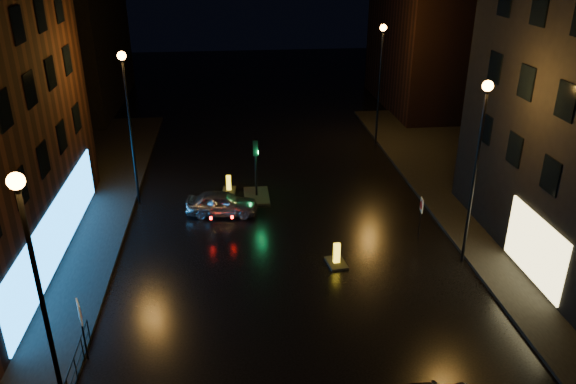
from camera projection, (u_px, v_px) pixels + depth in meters
name	position (u px, v px, depth m)	size (l,w,h in m)	color
ground	(314.00, 363.00, 19.61)	(120.00, 120.00, 0.00)	black
pavement_right	(565.00, 232.00, 28.19)	(12.00, 44.00, 0.15)	black
building_far_left	(63.00, 24.00, 46.82)	(8.00, 16.00, 14.00)	black
building_far_right	(434.00, 35.00, 47.56)	(8.00, 14.00, 12.00)	black
street_lamp_lnear	(36.00, 271.00, 14.74)	(0.44, 0.44, 8.37)	black
street_lamp_lfar	(128.00, 106.00, 29.22)	(0.44, 0.44, 8.37)	black
street_lamp_rnear	(479.00, 147.00, 23.51)	(0.44, 0.44, 8.37)	black
street_lamp_rfar	(381.00, 67.00, 37.99)	(0.44, 0.44, 8.37)	black
traffic_signal	(256.00, 189.00, 31.96)	(1.40, 2.40, 3.45)	black
silver_hatchback	(222.00, 203.00, 29.92)	(1.52, 3.78, 1.29)	#A7A9AF
bollard_near	(336.00, 260.00, 25.46)	(0.95, 1.30, 1.05)	black
bollard_far	(229.00, 188.00, 32.80)	(0.85, 1.19, 0.98)	black
road_sign_left	(80.00, 317.00, 19.07)	(0.26, 0.56, 2.40)	black
road_sign_right	(421.00, 209.00, 27.14)	(0.12, 0.52, 2.14)	black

